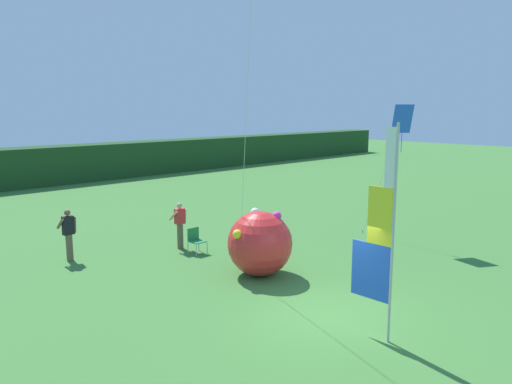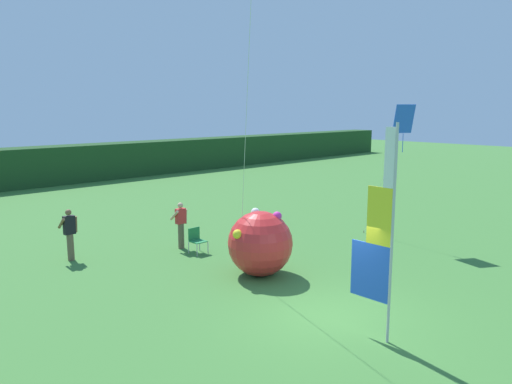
{
  "view_description": "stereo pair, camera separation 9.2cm",
  "coord_description": "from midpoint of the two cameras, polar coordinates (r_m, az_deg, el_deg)",
  "views": [
    {
      "loc": [
        -9.19,
        -6.68,
        5.04
      ],
      "look_at": [
        -0.14,
        2.63,
        2.81
      ],
      "focal_mm": 34.33,
      "sensor_mm": 36.0,
      "label": 1
    },
    {
      "loc": [
        -9.13,
        -6.75,
        5.04
      ],
      "look_at": [
        -0.14,
        2.63,
        2.81
      ],
      "focal_mm": 34.33,
      "sensor_mm": 36.0,
      "label": 2
    }
  ],
  "objects": [
    {
      "name": "folding_chair",
      "position": [
        17.38,
        -7.2,
        -5.43
      ],
      "size": [
        0.51,
        0.51,
        0.89
      ],
      "color": "#BCBCC1",
      "rests_on": "ground"
    },
    {
      "name": "ground_plane",
      "position": [
        12.43,
        9.02,
        -14.32
      ],
      "size": [
        120.0,
        120.0,
        0.0
      ],
      "primitive_type": "plane",
      "color": "#3D7533"
    },
    {
      "name": "banner_flag",
      "position": [
        10.89,
        14.07,
        -5.24
      ],
      "size": [
        0.06,
        1.03,
        4.76
      ],
      "color": "#B7B7BC",
      "rests_on": "ground"
    },
    {
      "name": "person_mid_field",
      "position": [
        17.46,
        -21.15,
        -4.53
      ],
      "size": [
        0.55,
        0.48,
        1.74
      ],
      "color": "brown",
      "rests_on": "ground"
    },
    {
      "name": "kite_blue_diamond_2",
      "position": [
        19.18,
        16.47,
        7.8
      ],
      "size": [
        0.81,
        1.91,
        5.18
      ],
      "color": "brown",
      "rests_on": "ground"
    },
    {
      "name": "person_near_banner",
      "position": [
        17.92,
        -9.01,
        -3.72
      ],
      "size": [
        0.55,
        0.48,
        1.7
      ],
      "color": "brown",
      "rests_on": "ground"
    },
    {
      "name": "inflatable_balloon",
      "position": [
        14.9,
        0.28,
        -6.01
      ],
      "size": [
        2.01,
        1.98,
        2.01
      ],
      "color": "red",
      "rests_on": "ground"
    }
  ]
}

